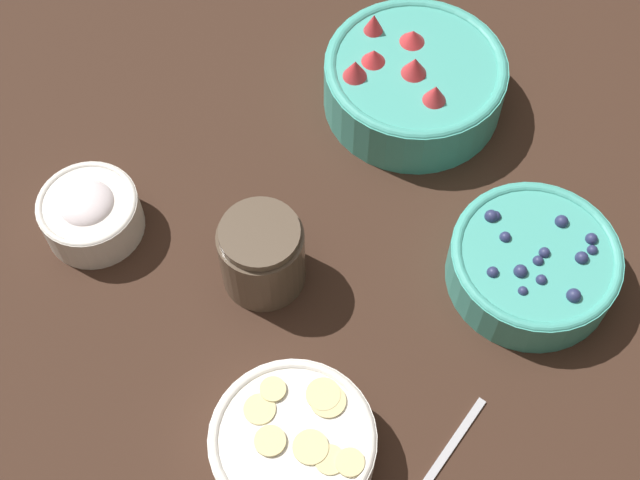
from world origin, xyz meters
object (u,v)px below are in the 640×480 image
bowl_strawberries (414,79)px  bowl_bananas (293,444)px  jar_chocolate (262,256)px  bowl_cream (90,212)px  bowl_blueberries (533,263)px

bowl_strawberries → bowl_bananas: bearing=-131.7°
bowl_bananas → jar_chocolate: size_ratio=1.69×
bowl_cream → jar_chocolate: bearing=-42.2°
bowl_cream → jar_chocolate: (0.15, -0.13, 0.01)m
bowl_cream → bowl_bananas: bearing=-73.4°
bowl_strawberries → bowl_cream: (-0.40, -0.01, -0.01)m
bowl_blueberries → bowl_bananas: bearing=-166.4°
bowl_blueberries → bowl_cream: 0.47m
bowl_blueberries → bowl_cream: bearing=148.0°
bowl_blueberries → jar_chocolate: bearing=155.1°
bowl_blueberries → bowl_cream: same height
bowl_blueberries → jar_chocolate: 0.28m
bowl_cream → jar_chocolate: jar_chocolate is taller
jar_chocolate → bowl_blueberries: bearing=-24.9°
bowl_bananas → bowl_cream: bowl_cream is taller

